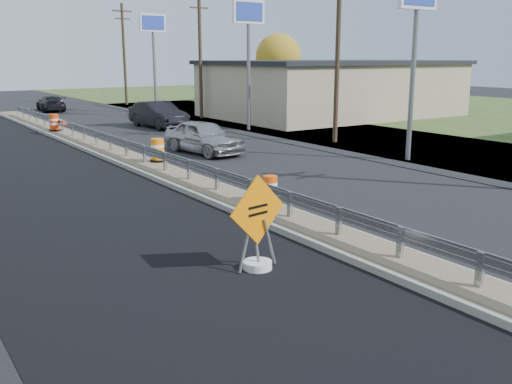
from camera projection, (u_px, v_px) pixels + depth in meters
ground at (250, 209)px, 17.51m from camera, size 140.00×140.00×0.00m
milled_overlay at (24, 171)px, 23.16m from camera, size 7.20×120.00×0.01m
median at (145, 165)px, 23.93m from camera, size 1.60×55.00×0.23m
guardrail at (135, 148)px, 24.59m from camera, size 0.10×46.15×0.72m
retail_building_near at (332, 88)px, 44.57m from camera, size 18.50×12.50×4.27m
pylon_sign_south at (417, 10)px, 24.15m from camera, size 2.20×0.30×7.90m
pylon_sign_mid at (248, 24)px, 34.62m from camera, size 2.20×0.30×7.90m
pylon_sign_north at (153, 32)px, 45.90m from camera, size 2.20×0.30×7.90m
utility_pole_smid at (338, 49)px, 29.89m from camera, size 1.90×0.26×9.40m
utility_pole_nmid at (200, 51)px, 41.97m from camera, size 1.90×0.26×9.40m
utility_pole_north at (124, 52)px, 54.05m from camera, size 1.90×0.26×9.40m
tree_far_yellow at (278, 57)px, 58.03m from camera, size 4.62×4.62×6.86m
caution_sign at (258, 246)px, 12.42m from camera, size 1.53×0.64×2.12m
barrel_median_near at (270, 189)px, 17.44m from camera, size 0.54×0.54×0.79m
barrel_median_mid at (158, 151)px, 24.00m from camera, size 0.66×0.66×0.97m
barrel_median_far at (54, 123)px, 33.94m from camera, size 0.68×0.68×1.00m
barrel_shoulder_far at (144, 109)px, 45.04m from camera, size 0.69×0.69×1.01m
car_silver at (204, 137)px, 27.41m from camera, size 2.44×4.88×1.60m
car_dark_mid at (159, 115)px, 37.31m from camera, size 2.20×5.30×1.71m
car_dark_far at (51, 103)px, 48.68m from camera, size 2.20×4.70×1.33m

